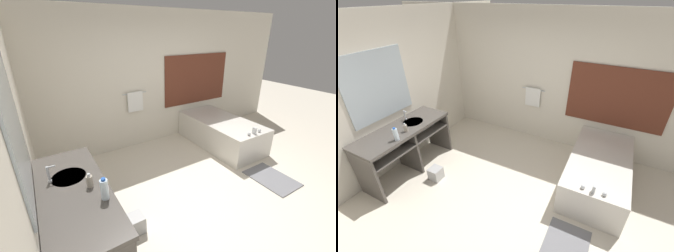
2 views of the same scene
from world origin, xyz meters
TOP-DOWN VIEW (x-y plane):
  - ground_plane at (0.00, 0.00)m, footprint 16.00×16.00m
  - wall_back_with_blinds at (0.04, 2.23)m, footprint 7.40×0.13m
  - wall_left_with_mirror at (-2.23, 0.00)m, footprint 0.08×7.40m
  - vanity_counter at (-1.87, 0.11)m, footprint 0.63×1.63m
  - sink_faucet at (-2.04, 0.34)m, footprint 0.09×0.04m
  - bathtub at (1.27, 1.27)m, footprint 0.93×1.84m
  - water_bottle_1 at (-1.64, -0.19)m, footprint 0.07×0.07m
  - soap_dispenser at (-1.72, 0.05)m, footprint 0.06×0.06m
  - waste_bin at (-1.27, 0.09)m, footprint 0.20×0.20m
  - bath_mat at (1.11, -0.13)m, footprint 0.56×0.78m

SIDE VIEW (x-z plane):
  - ground_plane at x=0.00m, z-range 0.00..0.00m
  - bath_mat at x=1.11m, z-range 0.00..0.02m
  - waste_bin at x=-1.27m, z-range 0.00..0.23m
  - bathtub at x=1.27m, z-range -0.03..0.65m
  - vanity_counter at x=-1.87m, z-range 0.21..1.10m
  - soap_dispenser at x=-1.72m, z-range 0.88..1.03m
  - sink_faucet at x=-2.04m, z-range 0.89..1.07m
  - water_bottle_1 at x=-1.64m, z-range 0.88..1.10m
  - wall_back_with_blinds at x=0.04m, z-range 0.00..2.70m
  - wall_left_with_mirror at x=-2.23m, z-range 0.00..2.70m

